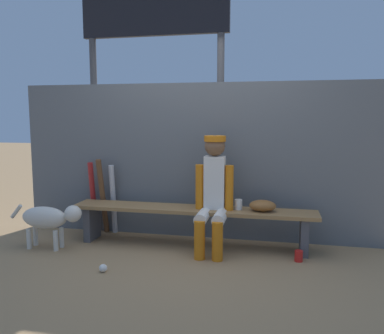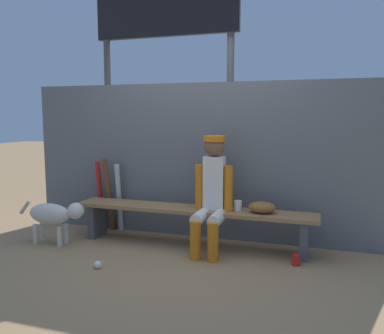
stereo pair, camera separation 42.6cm
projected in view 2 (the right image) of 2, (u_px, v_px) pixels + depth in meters
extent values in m
plane|color=#9E7A51|center=(192.00, 246.00, 4.38)|extent=(30.00, 30.00, 0.00)
cube|color=#595E63|center=(201.00, 161.00, 4.60)|extent=(4.35, 0.03, 1.81)
cube|color=olive|center=(192.00, 210.00, 4.33)|extent=(2.68, 0.36, 0.04)
cube|color=#4C4C51|center=(97.00, 220.00, 4.72)|extent=(0.08, 0.29, 0.39)
cube|color=#4C4C51|center=(304.00, 239.00, 3.99)|extent=(0.08, 0.29, 0.39)
cube|color=silver|center=(214.00, 183.00, 4.21)|extent=(0.22, 0.13, 0.57)
sphere|color=brown|center=(214.00, 146.00, 4.16)|extent=(0.22, 0.22, 0.22)
cylinder|color=orange|center=(214.00, 139.00, 4.15)|extent=(0.23, 0.23, 0.06)
cylinder|color=silver|center=(201.00, 217.00, 4.10)|extent=(0.13, 0.38, 0.13)
cylinder|color=orange|center=(195.00, 240.00, 3.95)|extent=(0.11, 0.11, 0.39)
cylinder|color=orange|center=(199.00, 187.00, 4.25)|extent=(0.09, 0.09, 0.49)
cylinder|color=silver|center=(218.00, 218.00, 4.05)|extent=(0.13, 0.38, 0.13)
cylinder|color=orange|center=(213.00, 242.00, 3.89)|extent=(0.11, 0.11, 0.39)
cylinder|color=orange|center=(228.00, 189.00, 4.15)|extent=(0.09, 0.09, 0.49)
ellipsoid|color=brown|center=(262.00, 207.00, 4.09)|extent=(0.28, 0.20, 0.12)
cylinder|color=#B7B7BC|center=(119.00, 198.00, 4.89)|extent=(0.07, 0.16, 0.85)
cylinder|color=brown|center=(109.00, 195.00, 4.89)|extent=(0.08, 0.23, 0.93)
cylinder|color=#B22323|center=(100.00, 196.00, 4.97)|extent=(0.09, 0.15, 0.88)
sphere|color=white|center=(98.00, 265.00, 3.73)|extent=(0.07, 0.07, 0.07)
cylinder|color=red|center=(296.00, 260.00, 3.80)|extent=(0.08, 0.08, 0.11)
cylinder|color=silver|center=(238.00, 206.00, 4.18)|extent=(0.08, 0.08, 0.11)
cylinder|color=#3F3F42|center=(109.00, 126.00, 6.06)|extent=(0.10, 0.10, 2.55)
cylinder|color=#3F3F42|center=(230.00, 127.00, 5.48)|extent=(0.10, 0.10, 2.55)
cube|color=black|center=(165.00, 8.00, 5.56)|extent=(2.13, 0.08, 0.77)
ellipsoid|color=beige|center=(50.00, 214.00, 4.43)|extent=(0.52, 0.20, 0.24)
sphere|color=beige|center=(76.00, 211.00, 4.32)|extent=(0.18, 0.18, 0.18)
cylinder|color=beige|center=(25.00, 207.00, 4.53)|extent=(0.15, 0.04, 0.16)
cylinder|color=beige|center=(66.00, 234.00, 4.47)|extent=(0.05, 0.05, 0.22)
cylinder|color=beige|center=(60.00, 237.00, 4.35)|extent=(0.05, 0.05, 0.22)
cylinder|color=beige|center=(43.00, 231.00, 4.57)|extent=(0.05, 0.05, 0.22)
cylinder|color=beige|center=(35.00, 234.00, 4.45)|extent=(0.05, 0.05, 0.22)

